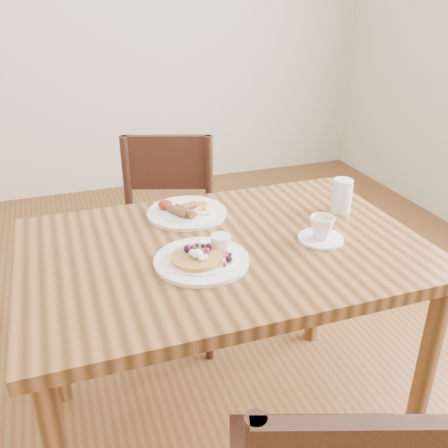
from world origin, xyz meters
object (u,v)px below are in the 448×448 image
chair_far (168,231)px  dining_table (224,273)px  breakfast_plate (186,211)px  teacup_saucer (321,230)px  pancake_plate (203,257)px  water_glass (342,196)px

chair_far → dining_table: bearing=111.7°
chair_far → breakfast_plate: 0.48m
dining_table → breakfast_plate: breakfast_plate is taller
teacup_saucer → pancake_plate: bearing=-179.0°
chair_far → pancake_plate: size_ratio=3.26×
chair_far → breakfast_plate: size_ratio=3.26×
dining_table → pancake_plate: pancake_plate is taller
dining_table → teacup_saucer: teacup_saucer is taller
teacup_saucer → breakfast_plate: bearing=137.2°
pancake_plate → breakfast_plate: (0.04, 0.32, -0.00)m
teacup_saucer → water_glass: 0.24m
pancake_plate → breakfast_plate: bearing=83.1°
dining_table → breakfast_plate: (-0.05, 0.25, 0.11)m
water_glass → dining_table: bearing=-168.1°
pancake_plate → water_glass: bearing=17.3°
breakfast_plate → water_glass: (0.51, -0.15, 0.05)m
dining_table → water_glass: (0.46, 0.10, 0.16)m
chair_far → water_glass: (0.49, -0.55, 0.31)m
dining_table → water_glass: bearing=11.9°
chair_far → pancake_plate: chair_far is taller
dining_table → chair_far: (-0.03, 0.64, -0.16)m
water_glass → pancake_plate: bearing=-162.7°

